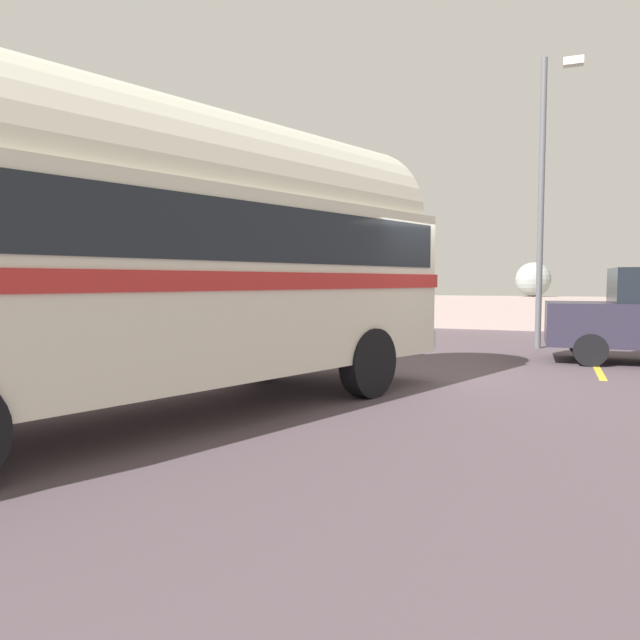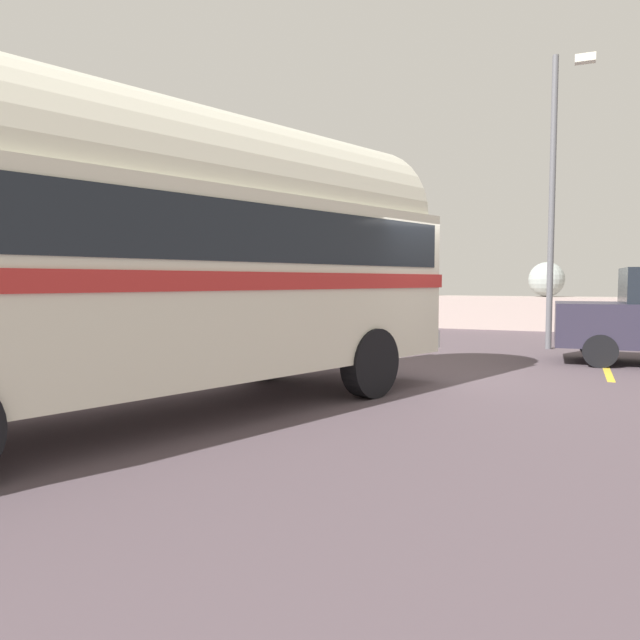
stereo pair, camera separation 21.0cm
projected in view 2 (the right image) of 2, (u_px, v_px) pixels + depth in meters
ground at (384, 381)px, 9.48m from camera, size 32.00×26.00×0.02m
breakwater at (484, 309)px, 20.28m from camera, size 31.36×1.92×2.39m
vintage_coach at (158, 245)px, 6.87m from camera, size 5.18×8.88×3.70m
lamp_post at (556, 187)px, 13.68m from camera, size 0.92×0.39×6.80m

